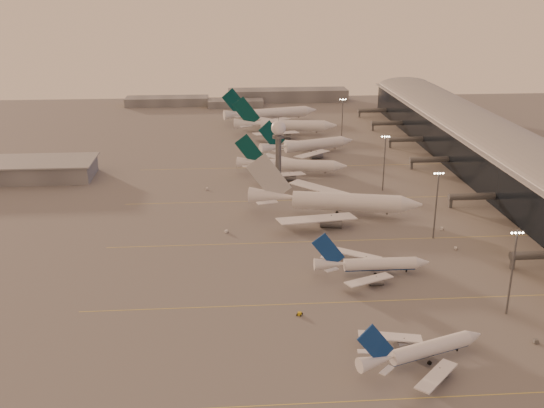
{
  "coord_description": "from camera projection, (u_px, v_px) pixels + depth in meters",
  "views": [
    {
      "loc": [
        -18.26,
        -150.01,
        86.99
      ],
      "look_at": [
        -1.79,
        67.58,
        9.98
      ],
      "focal_mm": 42.0,
      "sensor_mm": 36.0,
      "label": 1
    }
  ],
  "objects": [
    {
      "name": "greentail_d",
      "position": [
        272.0,
        116.0,
        411.58
      ],
      "size": [
        62.88,
        50.12,
        23.36
      ],
      "color": "white",
      "rests_on": "ground"
    },
    {
      "name": "greentail_c",
      "position": [
        286.0,
        128.0,
        377.76
      ],
      "size": [
        62.23,
        50.03,
        22.62
      ],
      "color": "white",
      "rests_on": "ground"
    },
    {
      "name": "gsv_tug_mid",
      "position": [
        300.0,
        314.0,
        174.41
      ],
      "size": [
        3.67,
        3.09,
        0.9
      ],
      "color": "gold",
      "rests_on": "ground"
    },
    {
      "name": "gsv_truck_b",
      "position": [
        457.0,
        247.0,
        216.76
      ],
      "size": [
        5.09,
        3.07,
        1.94
      ],
      "color": "silver",
      "rests_on": "ground"
    },
    {
      "name": "narrowbody_near",
      "position": [
        422.0,
        353.0,
        151.98
      ],
      "size": [
        34.74,
        27.22,
        14.16
      ],
      "color": "white",
      "rests_on": "ground"
    },
    {
      "name": "gsv_truck_c",
      "position": [
        227.0,
        230.0,
        231.34
      ],
      "size": [
        5.64,
        3.17,
        2.15
      ],
      "color": "silver",
      "rests_on": "ground"
    },
    {
      "name": "gsv_truck_d",
      "position": [
        207.0,
        188.0,
        279.03
      ],
      "size": [
        1.96,
        4.75,
        1.88
      ],
      "color": "silver",
      "rests_on": "ground"
    },
    {
      "name": "mast_a",
      "position": [
        512.0,
        269.0,
        170.86
      ],
      "size": [
        3.6,
        0.56,
        25.0
      ],
      "color": "#55585C",
      "rests_on": "ground"
    },
    {
      "name": "radar_tower",
      "position": [
        278.0,
        140.0,
        277.52
      ],
      "size": [
        6.4,
        6.4,
        31.1
      ],
      "color": "#55585C",
      "rests_on": "ground"
    },
    {
      "name": "gsv_tug_far",
      "position": [
        306.0,
        192.0,
        273.87
      ],
      "size": [
        2.92,
        4.28,
        1.14
      ],
      "color": "#55585A",
      "rests_on": "ground"
    },
    {
      "name": "mast_d",
      "position": [
        342.0,
        118.0,
        358.21
      ],
      "size": [
        3.6,
        0.56,
        25.0
      ],
      "color": "#55585C",
      "rests_on": "ground"
    },
    {
      "name": "distant_horizon",
      "position": [
        252.0,
        98.0,
        475.92
      ],
      "size": [
        165.0,
        37.5,
        9.0
      ],
      "color": "slate",
      "rests_on": "ground"
    },
    {
      "name": "greentail_a",
      "position": [
        292.0,
        168.0,
        299.95
      ],
      "size": [
        52.65,
        42.19,
        19.24
      ],
      "color": "white",
      "rests_on": "ground"
    },
    {
      "name": "gsv_catering_b",
      "position": [
        443.0,
        225.0,
        233.62
      ],
      "size": [
        5.34,
        3.89,
        4.01
      ],
      "color": "silver",
      "rests_on": "ground"
    },
    {
      "name": "hangar",
      "position": [
        5.0,
        170.0,
        292.96
      ],
      "size": [
        82.0,
        27.0,
        8.5
      ],
      "color": "slate",
      "rests_on": "ground"
    },
    {
      "name": "greentail_b",
      "position": [
        308.0,
        147.0,
        335.68
      ],
      "size": [
        52.88,
        41.99,
        19.97
      ],
      "color": "white",
      "rests_on": "ground"
    },
    {
      "name": "ground",
      "position": [
        298.0,
        322.0,
        171.3
      ],
      "size": [
        700.0,
        700.0,
        0.0
      ],
      "primitive_type": "plane",
      "color": "#605E5E",
      "rests_on": "ground"
    },
    {
      "name": "mast_c",
      "position": [
        384.0,
        160.0,
        273.72
      ],
      "size": [
        3.6,
        0.56,
        25.0
      ],
      "color": "#55585C",
      "rests_on": "ground"
    },
    {
      "name": "gsv_catering_a",
      "position": [
        538.0,
        336.0,
        160.53
      ],
      "size": [
        5.31,
        2.77,
        4.22
      ],
      "color": "#55585A",
      "rests_on": "ground"
    },
    {
      "name": "narrowbody_mid",
      "position": [
        372.0,
        266.0,
        197.67
      ],
      "size": [
        37.26,
        29.78,
        14.57
      ],
      "color": "white",
      "rests_on": "ground"
    },
    {
      "name": "terminal",
      "position": [
        513.0,
        164.0,
        279.0
      ],
      "size": [
        57.0,
        362.0,
        23.04
      ],
      "color": "black",
      "rests_on": "ground"
    },
    {
      "name": "widebody_white",
      "position": [
        335.0,
        205.0,
        247.62
      ],
      "size": [
        67.5,
        53.53,
        24.05
      ],
      "color": "white",
      "rests_on": "ground"
    },
    {
      "name": "taxiway_markings",
      "position": [
        363.0,
        239.0,
        226.09
      ],
      "size": [
        180.0,
        185.25,
        0.02
      ],
      "color": "#DCC84D",
      "rests_on": "ground"
    },
    {
      "name": "mast_b",
      "position": [
        436.0,
        202.0,
        222.36
      ],
      "size": [
        3.6,
        0.56,
        25.0
      ],
      "color": "#55585C",
      "rests_on": "ground"
    }
  ]
}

